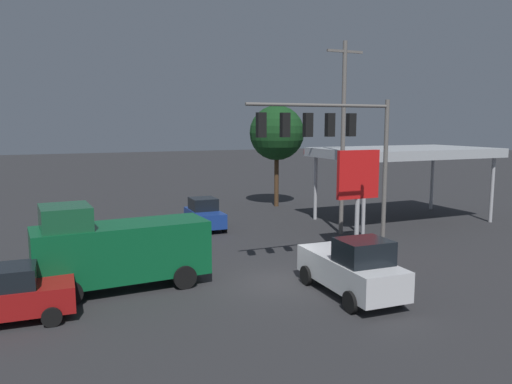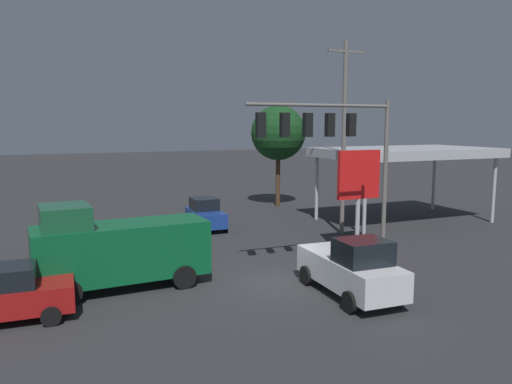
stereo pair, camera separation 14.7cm
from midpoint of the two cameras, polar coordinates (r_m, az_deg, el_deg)
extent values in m
plane|color=#2D2D30|center=(21.54, 2.32, -10.19)|extent=(200.00, 200.00, 0.00)
cylinder|color=slate|center=(23.58, 14.68, 0.75)|extent=(0.20, 0.20, 7.72)
cylinder|color=slate|center=(21.48, 7.63, 9.80)|extent=(6.88, 0.14, 0.14)
cube|color=black|center=(22.28, 11.00, 7.54)|extent=(0.36, 0.28, 1.00)
sphere|color=#360505|center=(22.44, 10.76, 8.31)|extent=(0.22, 0.22, 0.22)
sphere|color=yellow|center=(22.44, 10.74, 7.55)|extent=(0.22, 0.22, 0.22)
sphere|color=black|center=(22.44, 10.72, 6.78)|extent=(0.22, 0.22, 0.22)
cube|color=black|center=(21.70, 8.63, 7.59)|extent=(0.36, 0.28, 1.00)
sphere|color=#360505|center=(21.86, 8.39, 8.38)|extent=(0.22, 0.22, 0.22)
sphere|color=yellow|center=(21.86, 8.38, 7.60)|extent=(0.22, 0.22, 0.22)
sphere|color=black|center=(21.86, 8.36, 6.81)|extent=(0.22, 0.22, 0.22)
cube|color=black|center=(21.16, 6.14, 7.63)|extent=(0.36, 0.28, 1.00)
sphere|color=#360505|center=(21.32, 5.90, 8.44)|extent=(0.22, 0.22, 0.22)
sphere|color=yellow|center=(21.32, 5.89, 7.64)|extent=(0.22, 0.22, 0.22)
sphere|color=black|center=(21.32, 5.88, 6.83)|extent=(0.22, 0.22, 0.22)
cube|color=black|center=(20.65, 3.51, 7.66)|extent=(0.36, 0.28, 1.00)
sphere|color=#360505|center=(20.82, 3.29, 8.48)|extent=(0.22, 0.22, 0.22)
sphere|color=yellow|center=(20.82, 3.28, 7.66)|extent=(0.22, 0.22, 0.22)
sphere|color=black|center=(20.82, 3.28, 6.83)|extent=(0.22, 0.22, 0.22)
cube|color=black|center=(20.19, 0.76, 7.67)|extent=(0.36, 0.28, 1.00)
sphere|color=#360505|center=(20.36, 0.55, 8.51)|extent=(0.22, 0.22, 0.22)
sphere|color=yellow|center=(20.36, 0.55, 7.67)|extent=(0.22, 0.22, 0.22)
sphere|color=black|center=(20.37, 0.55, 6.82)|extent=(0.22, 0.22, 0.22)
cylinder|color=slate|center=(30.23, 10.14, 5.91)|extent=(0.26, 0.26, 11.42)
cube|color=slate|center=(30.50, 10.38, 15.54)|extent=(2.40, 0.14, 0.14)
cube|color=#B2B7BC|center=(35.40, 16.82, 4.36)|extent=(11.65, 6.84, 0.60)
cube|color=red|center=(38.10, 13.50, 4.70)|extent=(11.65, 0.06, 0.36)
cylinder|color=#B7B7BC|center=(41.16, 19.75, 1.17)|extent=(0.24, 0.24, 4.42)
cylinder|color=#B7B7BC|center=(34.93, 7.07, 0.45)|extent=(0.24, 0.24, 4.42)
cylinder|color=#B7B7BC|center=(37.27, 25.64, 0.20)|extent=(0.24, 0.24, 4.42)
cylinder|color=#B7B7BC|center=(30.24, 12.45, -0.82)|extent=(0.24, 0.24, 4.42)
cylinder|color=#B7B7BC|center=(26.86, 11.74, -0.94)|extent=(0.24, 0.24, 5.29)
cube|color=red|center=(26.69, 11.82, 1.96)|extent=(2.48, 0.24, 2.56)
cube|color=black|center=(26.80, 11.66, 1.99)|extent=(1.74, 0.04, 0.90)
cube|color=navy|center=(31.77, -5.64, -2.91)|extent=(1.74, 3.82, 0.90)
cube|color=black|center=(31.91, -5.82, -1.35)|extent=(1.58, 1.72, 0.76)
cylinder|color=black|center=(30.97, -3.42, -4.01)|extent=(0.23, 0.62, 0.62)
cylinder|color=black|center=(30.46, -6.52, -4.25)|extent=(0.23, 0.62, 0.62)
cylinder|color=black|center=(33.27, -4.81, -3.20)|extent=(0.23, 0.62, 0.62)
cylinder|color=black|center=(32.80, -7.71, -3.41)|extent=(0.23, 0.62, 0.62)
cube|color=silver|center=(20.05, 10.83, -8.87)|extent=(2.17, 5.26, 1.10)
cube|color=black|center=(19.05, 12.35, -6.67)|extent=(1.89, 1.66, 0.90)
cylinder|color=black|center=(19.46, 16.08, -11.26)|extent=(0.25, 0.81, 0.80)
cylinder|color=black|center=(18.35, 10.88, -12.28)|extent=(0.25, 0.81, 0.80)
cylinder|color=black|center=(22.10, 10.72, -8.77)|extent=(0.25, 0.81, 0.80)
cylinder|color=black|center=(21.12, 5.95, -9.46)|extent=(0.25, 0.81, 0.80)
cube|color=maroon|center=(19.11, -26.56, -10.95)|extent=(4.46, 1.96, 0.90)
cube|color=black|center=(18.88, -26.71, -8.65)|extent=(2.06, 1.73, 0.70)
cylinder|color=black|center=(18.29, -22.16, -13.03)|extent=(0.67, 0.24, 0.66)
cylinder|color=black|center=(20.02, -22.08, -11.20)|extent=(0.67, 0.24, 0.66)
cube|color=#0C592D|center=(20.96, -14.83, -6.47)|extent=(6.92, 2.68, 2.20)
cube|color=#165431|center=(20.34, -20.79, -2.69)|extent=(1.92, 2.21, 0.90)
cylinder|color=black|center=(19.84, -20.39, -10.83)|extent=(0.97, 0.27, 0.96)
cylinder|color=black|center=(22.07, -21.05, -8.98)|extent=(0.97, 0.27, 0.96)
cylinder|color=black|center=(20.70, -7.97, -9.62)|extent=(0.97, 0.27, 0.96)
cylinder|color=black|center=(22.85, -9.85, -7.99)|extent=(0.97, 0.27, 0.96)
cylinder|color=#4C331E|center=(40.27, 2.62, 1.46)|extent=(0.36, 0.36, 4.40)
sphere|color=#143D19|center=(40.03, 2.66, 6.77)|extent=(4.36, 4.36, 4.36)
camera|label=1|loc=(0.07, -89.81, 0.03)|focal=35.00mm
camera|label=2|loc=(0.07, 90.19, -0.03)|focal=35.00mm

